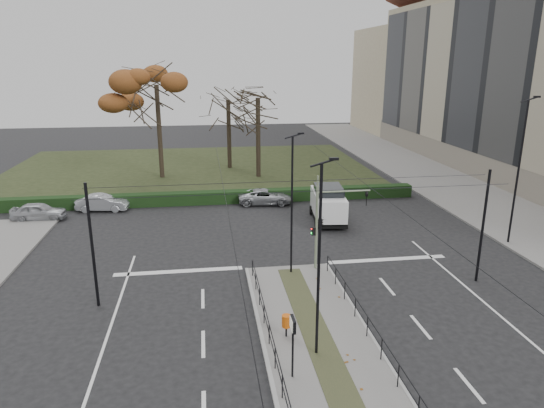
% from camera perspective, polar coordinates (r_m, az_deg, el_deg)
% --- Properties ---
extents(ground, '(140.00, 140.00, 0.00)m').
position_cam_1_polar(ground, '(22.98, 3.96, -12.55)').
color(ground, black).
rests_on(ground, ground).
extents(median_island, '(4.40, 15.00, 0.14)m').
position_cam_1_polar(median_island, '(20.85, 5.44, -15.65)').
color(median_island, slate).
rests_on(median_island, ground).
extents(sidewalk_east, '(8.00, 90.00, 0.14)m').
position_cam_1_polar(sidewalk_east, '(48.53, 19.63, 2.29)').
color(sidewalk_east, slate).
rests_on(sidewalk_east, ground).
extents(park, '(38.00, 26.00, 0.10)m').
position_cam_1_polar(park, '(52.84, -9.70, 4.09)').
color(park, black).
rests_on(park, ground).
extents(hedge, '(38.00, 1.00, 1.00)m').
position_cam_1_polar(hedge, '(39.72, -10.15, 0.65)').
color(hedge, black).
rests_on(hedge, ground).
extents(apartment_block, '(13.09, 52.10, 21.64)m').
position_cam_1_polar(apartment_block, '(54.28, 29.38, 13.63)').
color(apartment_block, tan).
rests_on(apartment_block, ground).
extents(median_railing, '(4.14, 13.24, 0.92)m').
position_cam_1_polar(median_railing, '(20.30, 5.57, -13.63)').
color(median_railing, black).
rests_on(median_railing, median_island).
extents(catenary, '(20.00, 34.00, 6.00)m').
position_cam_1_polar(catenary, '(23.02, 3.30, -3.13)').
color(catenary, black).
rests_on(catenary, ground).
extents(traffic_light, '(3.19, 1.82, 4.70)m').
position_cam_1_polar(traffic_light, '(26.23, 5.86, -1.98)').
color(traffic_light, gray).
rests_on(traffic_light, median_island).
extents(litter_bin, '(0.38, 0.38, 0.97)m').
position_cam_1_polar(litter_bin, '(20.54, 1.69, -13.64)').
color(litter_bin, black).
rests_on(litter_bin, median_island).
extents(info_panel, '(0.13, 0.62, 2.37)m').
position_cam_1_polar(info_panel, '(17.64, 2.46, -14.71)').
color(info_panel, black).
rests_on(info_panel, median_island).
extents(streetlamp_median_near, '(0.65, 0.13, 7.76)m').
position_cam_1_polar(streetlamp_median_near, '(18.09, 5.60, -6.53)').
color(streetlamp_median_near, black).
rests_on(streetlamp_median_near, median_island).
extents(streetlamp_median_far, '(0.63, 0.13, 7.57)m').
position_cam_1_polar(streetlamp_median_far, '(25.22, 2.38, -0.00)').
color(streetlamp_median_far, black).
rests_on(streetlamp_median_far, median_island).
extents(streetlamp_sidewalk, '(0.76, 0.15, 9.06)m').
position_cam_1_polar(streetlamp_sidewalk, '(33.04, 27.02, 3.50)').
color(streetlamp_sidewalk, black).
rests_on(streetlamp_sidewalk, sidewalk_east).
extents(parked_car_first, '(3.85, 1.63, 1.30)m').
position_cam_1_polar(parked_car_first, '(39.09, -25.75, -0.79)').
color(parked_car_first, '#A1A4A9').
rests_on(parked_car_first, ground).
extents(parked_car_second, '(4.00, 1.72, 1.28)m').
position_cam_1_polar(parked_car_second, '(39.64, -19.33, 0.15)').
color(parked_car_second, '#A1A4A9').
rests_on(parked_car_second, ground).
extents(parked_car_fourth, '(4.53, 2.37, 1.22)m').
position_cam_1_polar(parked_car_fourth, '(39.21, -0.78, 0.87)').
color(parked_car_fourth, '#A1A4A9').
rests_on(parked_car_fourth, ground).
extents(white_van, '(2.64, 5.10, 2.58)m').
position_cam_1_polar(white_van, '(35.09, 6.62, 0.12)').
color(white_van, silver).
rests_on(white_van, ground).
extents(rust_tree, '(8.77, 8.77, 11.72)m').
position_cam_1_polar(rust_tree, '(48.23, -13.45, 13.47)').
color(rust_tree, black).
rests_on(rust_tree, park).
extents(bare_tree_center, '(5.99, 5.99, 9.57)m').
position_cam_1_polar(bare_tree_center, '(51.82, -5.17, 11.53)').
color(bare_tree_center, black).
rests_on(bare_tree_center, park).
extents(bare_tree_near, '(5.34, 5.34, 10.23)m').
position_cam_1_polar(bare_tree_near, '(47.41, -1.67, 11.70)').
color(bare_tree_near, black).
rests_on(bare_tree_near, park).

